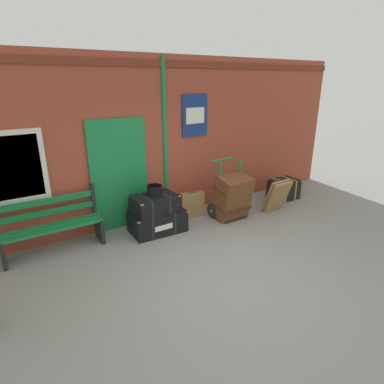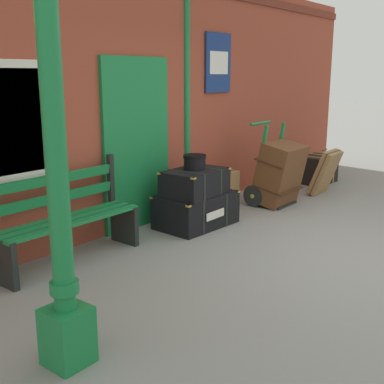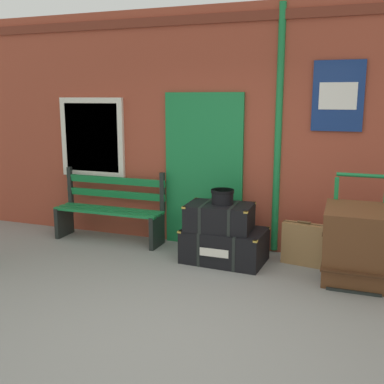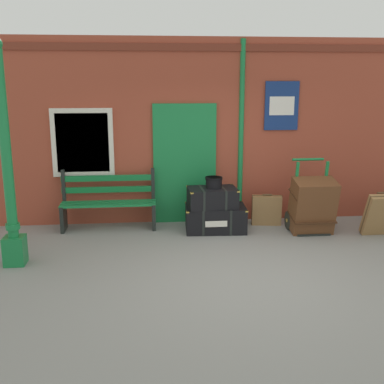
{
  "view_description": "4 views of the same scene",
  "coord_description": "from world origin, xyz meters",
  "px_view_note": "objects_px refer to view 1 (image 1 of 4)",
  "views": [
    {
      "loc": [
        -2.57,
        -3.09,
        2.73
      ],
      "look_at": [
        0.51,
        1.61,
        0.74
      ],
      "focal_mm": 29.67,
      "sensor_mm": 36.0,
      "label": 1
    },
    {
      "loc": [
        -4.9,
        -1.87,
        1.9
      ],
      "look_at": [
        -0.47,
        1.65,
        0.54
      ],
      "focal_mm": 46.29,
      "sensor_mm": 36.0,
      "label": 2
    },
    {
      "loc": [
        1.44,
        -3.5,
        2.04
      ],
      "look_at": [
        -0.54,
        1.86,
        0.86
      ],
      "focal_mm": 43.36,
      "sensor_mm": 36.0,
      "label": 3
    },
    {
      "loc": [
        -1.26,
        -5.72,
        2.49
      ],
      "look_at": [
        -0.52,
        1.74,
        0.71
      ],
      "focal_mm": 44.18,
      "sensor_mm": 36.0,
      "label": 4
    }
  ],
  "objects_px": {
    "steamer_trunk_base": "(157,221)",
    "porters_trolley": "(227,204)",
    "platform_bench": "(52,227)",
    "corner_trunk": "(284,189)",
    "large_brown_trunk": "(232,197)",
    "round_hatbox": "(154,190)",
    "suitcase_umber": "(192,204)",
    "suitcase_cream": "(277,196)",
    "steamer_trunk_middle": "(154,204)"
  },
  "relations": [
    {
      "from": "platform_bench",
      "to": "suitcase_umber",
      "type": "relative_size",
      "value": 2.85
    },
    {
      "from": "porters_trolley",
      "to": "corner_trunk",
      "type": "relative_size",
      "value": 1.7
    },
    {
      "from": "large_brown_trunk",
      "to": "suitcase_cream",
      "type": "relative_size",
      "value": 1.3
    },
    {
      "from": "round_hatbox",
      "to": "suitcase_cream",
      "type": "xyz_separation_m",
      "value": [
        2.66,
        -0.57,
        -0.48
      ]
    },
    {
      "from": "steamer_trunk_base",
      "to": "large_brown_trunk",
      "type": "xyz_separation_m",
      "value": [
        1.56,
        -0.33,
        0.27
      ]
    },
    {
      "from": "platform_bench",
      "to": "corner_trunk",
      "type": "height_order",
      "value": "platform_bench"
    },
    {
      "from": "large_brown_trunk",
      "to": "corner_trunk",
      "type": "bearing_deg",
      "value": 6.95
    },
    {
      "from": "steamer_trunk_base",
      "to": "porters_trolley",
      "type": "xyz_separation_m",
      "value": [
        1.56,
        -0.16,
        0.06
      ]
    },
    {
      "from": "porters_trolley",
      "to": "suitcase_cream",
      "type": "bearing_deg",
      "value": -21.41
    },
    {
      "from": "large_brown_trunk",
      "to": "porters_trolley",
      "type": "bearing_deg",
      "value": 90.0
    },
    {
      "from": "steamer_trunk_middle",
      "to": "large_brown_trunk",
      "type": "distance_m",
      "value": 1.65
    },
    {
      "from": "large_brown_trunk",
      "to": "suitcase_umber",
      "type": "height_order",
      "value": "large_brown_trunk"
    },
    {
      "from": "porters_trolley",
      "to": "suitcase_umber",
      "type": "relative_size",
      "value": 2.16
    },
    {
      "from": "steamer_trunk_base",
      "to": "corner_trunk",
      "type": "height_order",
      "value": "corner_trunk"
    },
    {
      "from": "round_hatbox",
      "to": "porters_trolley",
      "type": "height_order",
      "value": "porters_trolley"
    },
    {
      "from": "porters_trolley",
      "to": "suitcase_cream",
      "type": "relative_size",
      "value": 1.65
    },
    {
      "from": "suitcase_umber",
      "to": "corner_trunk",
      "type": "distance_m",
      "value": 2.46
    },
    {
      "from": "platform_bench",
      "to": "round_hatbox",
      "type": "relative_size",
      "value": 5.6
    },
    {
      "from": "suitcase_umber",
      "to": "porters_trolley",
      "type": "bearing_deg",
      "value": -31.86
    },
    {
      "from": "platform_bench",
      "to": "porters_trolley",
      "type": "xyz_separation_m",
      "value": [
        3.36,
        -0.45,
        -0.17
      ]
    },
    {
      "from": "porters_trolley",
      "to": "corner_trunk",
      "type": "xyz_separation_m",
      "value": [
        1.81,
        0.05,
        -0.03
      ]
    },
    {
      "from": "porters_trolley",
      "to": "suitcase_cream",
      "type": "distance_m",
      "value": 1.14
    },
    {
      "from": "steamer_trunk_middle",
      "to": "corner_trunk",
      "type": "relative_size",
      "value": 1.17
    },
    {
      "from": "round_hatbox",
      "to": "suitcase_cream",
      "type": "bearing_deg",
      "value": -12.11
    },
    {
      "from": "steamer_trunk_base",
      "to": "round_hatbox",
      "type": "height_order",
      "value": "round_hatbox"
    },
    {
      "from": "suitcase_umber",
      "to": "suitcase_cream",
      "type": "bearing_deg",
      "value": -25.49
    },
    {
      "from": "large_brown_trunk",
      "to": "suitcase_umber",
      "type": "xyz_separation_m",
      "value": [
        -0.62,
        0.56,
        -0.21
      ]
    },
    {
      "from": "platform_bench",
      "to": "steamer_trunk_base",
      "type": "distance_m",
      "value": 1.84
    },
    {
      "from": "steamer_trunk_middle",
      "to": "suitcase_cream",
      "type": "xyz_separation_m",
      "value": [
        2.68,
        -0.54,
        -0.22
      ]
    },
    {
      "from": "suitcase_cream",
      "to": "suitcase_umber",
      "type": "relative_size",
      "value": 1.31
    },
    {
      "from": "round_hatbox",
      "to": "corner_trunk",
      "type": "relative_size",
      "value": 0.4
    },
    {
      "from": "suitcase_umber",
      "to": "steamer_trunk_middle",
      "type": "bearing_deg",
      "value": -165.53
    },
    {
      "from": "porters_trolley",
      "to": "corner_trunk",
      "type": "bearing_deg",
      "value": 1.6
    },
    {
      "from": "steamer_trunk_middle",
      "to": "porters_trolley",
      "type": "height_order",
      "value": "porters_trolley"
    },
    {
      "from": "steamer_trunk_base",
      "to": "suitcase_cream",
      "type": "relative_size",
      "value": 1.42
    },
    {
      "from": "platform_bench",
      "to": "large_brown_trunk",
      "type": "distance_m",
      "value": 3.42
    },
    {
      "from": "round_hatbox",
      "to": "platform_bench",
      "type": "bearing_deg",
      "value": 170.56
    },
    {
      "from": "platform_bench",
      "to": "corner_trunk",
      "type": "relative_size",
      "value": 2.25
    },
    {
      "from": "platform_bench",
      "to": "suitcase_umber",
      "type": "height_order",
      "value": "platform_bench"
    },
    {
      "from": "round_hatbox",
      "to": "large_brown_trunk",
      "type": "bearing_deg",
      "value": -11.51
    },
    {
      "from": "platform_bench",
      "to": "porters_trolley",
      "type": "distance_m",
      "value": 3.39
    },
    {
      "from": "steamer_trunk_base",
      "to": "steamer_trunk_middle",
      "type": "distance_m",
      "value": 0.38
    },
    {
      "from": "suitcase_cream",
      "to": "corner_trunk",
      "type": "xyz_separation_m",
      "value": [
        0.75,
        0.47,
        -0.12
      ]
    },
    {
      "from": "large_brown_trunk",
      "to": "platform_bench",
      "type": "bearing_deg",
      "value": 169.58
    },
    {
      "from": "porters_trolley",
      "to": "large_brown_trunk",
      "type": "bearing_deg",
      "value": -90.0
    },
    {
      "from": "steamer_trunk_middle",
      "to": "round_hatbox",
      "type": "distance_m",
      "value": 0.27
    },
    {
      "from": "platform_bench",
      "to": "steamer_trunk_base",
      "type": "xyz_separation_m",
      "value": [
        1.8,
        -0.29,
        -0.23
      ]
    },
    {
      "from": "steamer_trunk_base",
      "to": "steamer_trunk_middle",
      "type": "height_order",
      "value": "steamer_trunk_middle"
    },
    {
      "from": "platform_bench",
      "to": "round_hatbox",
      "type": "xyz_separation_m",
      "value": [
        1.76,
        -0.29,
        0.4
      ]
    },
    {
      "from": "suitcase_cream",
      "to": "suitcase_umber",
      "type": "distance_m",
      "value": 1.87
    }
  ]
}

